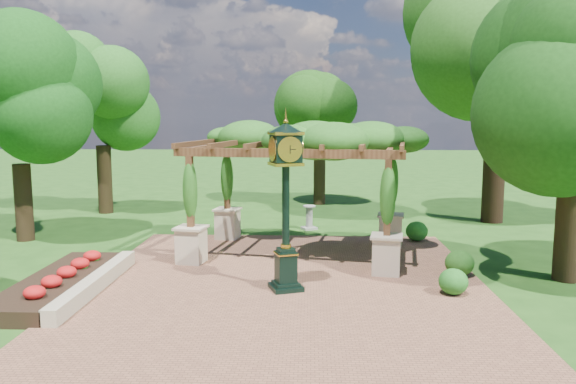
{
  "coord_description": "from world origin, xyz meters",
  "views": [
    {
      "loc": [
        0.6,
        -12.5,
        4.21
      ],
      "look_at": [
        0.0,
        2.5,
        2.2
      ],
      "focal_mm": 35.0,
      "sensor_mm": 36.0,
      "label": 1
    }
  ],
  "objects": [
    {
      "name": "tree_east_far",
      "position": [
        7.94,
        10.14,
        8.13
      ],
      "size": [
        5.51,
        5.51,
        11.84
      ],
      "color": "black",
      "rests_on": "ground"
    },
    {
      "name": "shrub_back",
      "position": [
        4.22,
        6.3,
        0.37
      ],
      "size": [
        0.96,
        0.96,
        0.67
      ],
      "primitive_type": "ellipsoid",
      "rotation": [
        0.0,
        0.0,
        0.36
      ],
      "color": "#256B1F",
      "rests_on": "brick_plaza"
    },
    {
      "name": "flower_bed",
      "position": [
        -5.5,
        0.5,
        0.18
      ],
      "size": [
        1.5,
        5.0,
        0.36
      ],
      "primitive_type": "cube",
      "color": "red",
      "rests_on": "ground"
    },
    {
      "name": "tree_north",
      "position": [
        1.04,
        14.52,
        4.14
      ],
      "size": [
        3.16,
        3.16,
        6.06
      ],
      "color": "#372716",
      "rests_on": "ground"
    },
    {
      "name": "shrub_mid",
      "position": [
        4.56,
        2.1,
        0.38
      ],
      "size": [
        0.9,
        0.9,
        0.68
      ],
      "primitive_type": "ellipsoid",
      "rotation": [
        0.0,
        0.0,
        -0.22
      ],
      "color": "#214F16",
      "rests_on": "brick_plaza"
    },
    {
      "name": "tree_west_far",
      "position": [
        -8.44,
        11.66,
        5.25
      ],
      "size": [
        3.33,
        3.33,
        7.68
      ],
      "color": "black",
      "rests_on": "ground"
    },
    {
      "name": "tree_west_near",
      "position": [
        -9.18,
        6.03,
        4.67
      ],
      "size": [
        4.03,
        4.03,
        6.8
      ],
      "color": "#2F2013",
      "rests_on": "ground"
    },
    {
      "name": "ground",
      "position": [
        0.0,
        0.0,
        0.0
      ],
      "size": [
        120.0,
        120.0,
        0.0
      ],
      "primitive_type": "plane",
      "color": "#1E4714",
      "rests_on": "ground"
    },
    {
      "name": "pedestal_clock",
      "position": [
        0.02,
        0.73,
        2.47
      ],
      "size": [
        1.04,
        1.04,
        4.12
      ],
      "rotation": [
        0.0,
        0.0,
        0.35
      ],
      "color": "black",
      "rests_on": "brick_plaza"
    },
    {
      "name": "border_wall",
      "position": [
        -4.6,
        0.5,
        0.2
      ],
      "size": [
        0.35,
        5.0,
        0.4
      ],
      "primitive_type": "cube",
      "color": "#C6B793",
      "rests_on": "ground"
    },
    {
      "name": "sundial",
      "position": [
        0.57,
        8.33,
        0.4
      ],
      "size": [
        0.66,
        0.66,
        0.91
      ],
      "rotation": [
        0.0,
        0.0,
        0.43
      ],
      "color": "#9B9C94",
      "rests_on": "ground"
    },
    {
      "name": "shrub_front",
      "position": [
        4.0,
        0.5,
        0.35
      ],
      "size": [
        0.87,
        0.87,
        0.62
      ],
      "primitive_type": "ellipsoid",
      "rotation": [
        0.0,
        0.0,
        -0.32
      ],
      "color": "#1E601B",
      "rests_on": "brick_plaza"
    },
    {
      "name": "brick_plaza",
      "position": [
        0.0,
        1.0,
        0.02
      ],
      "size": [
        10.0,
        12.0,
        0.04
      ],
      "primitive_type": "cube",
      "color": "brown",
      "rests_on": "ground"
    },
    {
      "name": "pergola",
      "position": [
        0.2,
        4.34,
        3.32
      ],
      "size": [
        7.02,
        5.06,
        4.05
      ],
      "rotation": [
        0.0,
        0.0,
        -0.17
      ],
      "color": "beige",
      "rests_on": "brick_plaza"
    }
  ]
}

